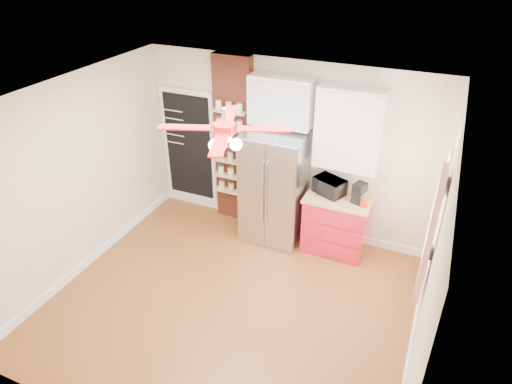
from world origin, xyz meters
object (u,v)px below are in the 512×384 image
at_px(red_cabinet, 336,223).
at_px(toaster_oven, 329,186).
at_px(pantry_jar_oats, 223,139).
at_px(canister_left, 364,202).
at_px(fridge, 274,187).
at_px(coffee_maker, 359,193).
at_px(ceiling_fan, 225,129).

xyz_separation_m(red_cabinet, toaster_oven, (-0.17, 0.05, 0.57)).
bearing_deg(red_cabinet, toaster_oven, 164.74).
distance_m(toaster_oven, pantry_jar_oats, 1.76).
distance_m(canister_left, pantry_jar_oats, 2.30).
bearing_deg(fridge, canister_left, -2.30).
bearing_deg(fridge, coffee_maker, 1.13).
bearing_deg(toaster_oven, canister_left, 8.48).
xyz_separation_m(fridge, toaster_oven, (0.80, 0.10, 0.15)).
height_order(red_cabinet, toaster_oven, toaster_oven).
distance_m(red_cabinet, ceiling_fan, 2.75).
bearing_deg(coffee_maker, pantry_jar_oats, -163.54).
distance_m(coffee_maker, pantry_jar_oats, 2.19).
height_order(ceiling_fan, coffee_maker, ceiling_fan).
height_order(red_cabinet, canister_left, canister_left).
distance_m(fridge, coffee_maker, 1.26).
height_order(canister_left, pantry_jar_oats, pantry_jar_oats).
relative_size(coffee_maker, pantry_jar_oats, 2.22).
bearing_deg(canister_left, red_cabinet, 164.32).
bearing_deg(canister_left, fridge, 177.70).
bearing_deg(red_cabinet, coffee_maker, -5.16).
height_order(coffee_maker, canister_left, coffee_maker).
relative_size(coffee_maker, canister_left, 2.13).
bearing_deg(coffee_maker, ceiling_fan, -106.48).
bearing_deg(fridge, ceiling_fan, -88.24).
relative_size(toaster_oven, coffee_maker, 1.46).
bearing_deg(coffee_maker, red_cabinet, -165.70).
xyz_separation_m(red_cabinet, ceiling_fan, (-0.92, -1.68, 1.97)).
distance_m(red_cabinet, toaster_oven, 0.59).
height_order(fridge, toaster_oven, fridge).
bearing_deg(fridge, toaster_oven, 6.77).
height_order(fridge, pantry_jar_oats, fridge).
xyz_separation_m(red_cabinet, canister_left, (0.37, -0.10, 0.52)).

